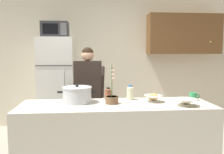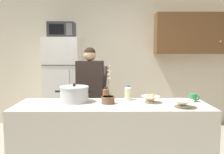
% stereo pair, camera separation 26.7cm
% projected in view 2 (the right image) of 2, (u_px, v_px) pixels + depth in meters
% --- Properties ---
extents(back_wall_unit, '(6.00, 0.48, 2.60)m').
position_uv_depth(back_wall_unit, '(125.00, 57.00, 4.90)').
color(back_wall_unit, beige).
rests_on(back_wall_unit, ground).
extents(kitchen_island, '(2.19, 0.68, 0.92)m').
position_uv_depth(kitchen_island, '(112.00, 143.00, 2.75)').
color(kitchen_island, beige).
rests_on(kitchen_island, ground).
extents(refrigerator, '(0.64, 0.68, 1.77)m').
position_uv_depth(refrigerator, '(63.00, 85.00, 4.54)').
color(refrigerator, white).
rests_on(refrigerator, ground).
extents(microwave, '(0.48, 0.37, 0.28)m').
position_uv_depth(microwave, '(62.00, 30.00, 4.41)').
color(microwave, '#2D2D30').
rests_on(microwave, refrigerator).
extents(person_near_pot, '(0.52, 0.45, 1.58)m').
position_uv_depth(person_near_pot, '(90.00, 87.00, 3.62)').
color(person_near_pot, '#726656').
rests_on(person_near_pot, ground).
extents(cooking_pot, '(0.45, 0.34, 0.22)m').
position_uv_depth(cooking_pot, '(74.00, 94.00, 2.80)').
color(cooking_pot, silver).
rests_on(cooking_pot, kitchen_island).
extents(coffee_mug, '(0.13, 0.09, 0.10)m').
position_uv_depth(coffee_mug, '(193.00, 98.00, 2.83)').
color(coffee_mug, '#2D8C4C').
rests_on(coffee_mug, kitchen_island).
extents(bread_bowl, '(0.21, 0.21, 0.10)m').
position_uv_depth(bread_bowl, '(151.00, 98.00, 2.76)').
color(bread_bowl, white).
rests_on(bread_bowl, kitchen_island).
extents(empty_bowl, '(0.25, 0.25, 0.08)m').
position_uv_depth(empty_bowl, '(182.00, 103.00, 2.54)').
color(empty_bowl, beige).
rests_on(empty_bowl, kitchen_island).
extents(bottle_near_edge, '(0.08, 0.08, 0.19)m').
position_uv_depth(bottle_near_edge, '(128.00, 93.00, 2.91)').
color(bottle_near_edge, beige).
rests_on(bottle_near_edge, kitchen_island).
extents(bottle_mid_counter, '(0.08, 0.08, 0.16)m').
position_uv_depth(bottle_mid_counter, '(106.00, 94.00, 2.92)').
color(bottle_mid_counter, brown).
rests_on(bottle_mid_counter, kitchen_island).
extents(potted_orchid, '(0.15, 0.15, 0.45)m').
position_uv_depth(potted_orchid, '(108.00, 98.00, 2.72)').
color(potted_orchid, brown).
rests_on(potted_orchid, kitchen_island).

